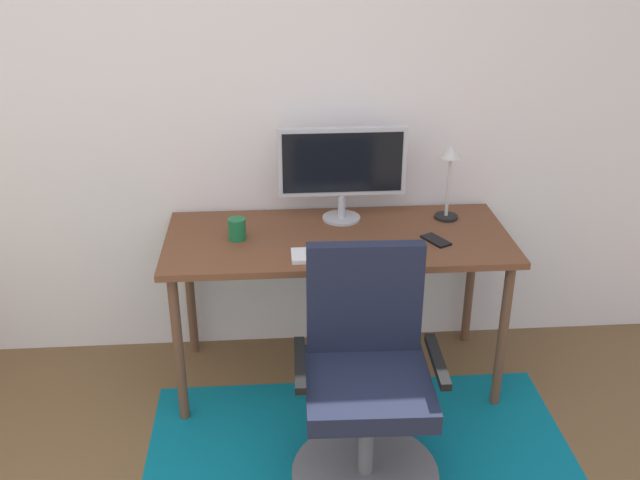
% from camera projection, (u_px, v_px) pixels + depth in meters
% --- Properties ---
extents(wall_back, '(6.00, 0.10, 2.60)m').
position_uv_depth(wall_back, '(229.00, 98.00, 3.34)').
color(wall_back, white).
rests_on(wall_back, ground).
extents(area_rug, '(1.80, 1.14, 0.01)m').
position_uv_depth(area_rug, '(362.00, 462.00, 2.99)').
color(area_rug, '#09667B').
rests_on(area_rug, ground).
extents(desk, '(1.56, 0.67, 0.76)m').
position_uv_depth(desk, '(338.00, 251.00, 3.27)').
color(desk, brown).
rests_on(desk, ground).
extents(monitor, '(0.59, 0.18, 0.45)m').
position_uv_depth(monitor, '(342.00, 165.00, 3.30)').
color(monitor, '#B2B2B7').
rests_on(monitor, desk).
extents(keyboard, '(0.43, 0.13, 0.02)m').
position_uv_depth(keyboard, '(342.00, 254.00, 3.05)').
color(keyboard, white).
rests_on(keyboard, desk).
extents(computer_mouse, '(0.06, 0.10, 0.03)m').
position_uv_depth(computer_mouse, '(412.00, 248.00, 3.09)').
color(computer_mouse, black).
rests_on(computer_mouse, desk).
extents(coffee_cup, '(0.08, 0.08, 0.10)m').
position_uv_depth(coffee_cup, '(237.00, 229.00, 3.19)').
color(coffee_cup, '#186536').
rests_on(coffee_cup, desk).
extents(cell_phone, '(0.13, 0.16, 0.01)m').
position_uv_depth(cell_phone, '(436.00, 240.00, 3.18)').
color(cell_phone, black).
rests_on(cell_phone, desk).
extents(desk_lamp, '(0.11, 0.11, 0.36)m').
position_uv_depth(desk_lamp, '(450.00, 170.00, 3.32)').
color(desk_lamp, black).
rests_on(desk_lamp, desk).
extents(office_chair, '(0.59, 0.59, 0.96)m').
position_uv_depth(office_chair, '(366.00, 398.00, 2.79)').
color(office_chair, slate).
rests_on(office_chair, ground).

